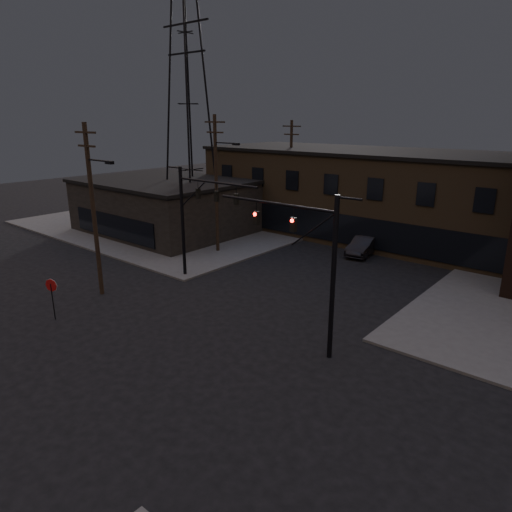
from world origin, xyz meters
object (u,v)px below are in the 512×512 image
Objects in this scene: stop_sign at (52,290)px; traffic_signal_near at (313,256)px; car_crossing at (364,246)px; traffic_signal_far at (194,211)px.

traffic_signal_near is at bearing 25.90° from stop_sign.
car_crossing is (7.57, 23.47, -1.06)m from stop_sign.
traffic_signal_far is at bearing 82.68° from stop_sign.
traffic_signal_far reaches higher than car_crossing.
stop_sign is 0.52× the size of car_crossing.
traffic_signal_near and traffic_signal_far have the same top height.
traffic_signal_far reaches higher than stop_sign.
traffic_signal_far is 10.55m from stop_sign.
traffic_signal_far is at bearing -121.57° from car_crossing.
car_crossing is at bearing 72.11° from stop_sign.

